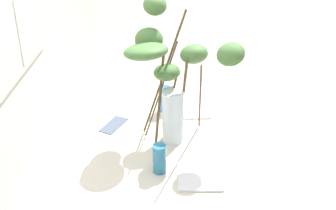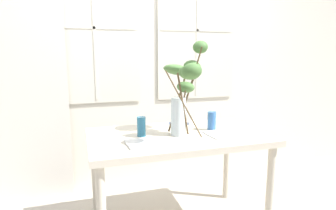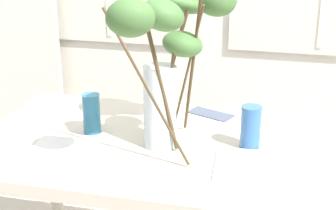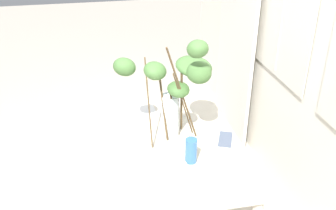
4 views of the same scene
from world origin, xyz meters
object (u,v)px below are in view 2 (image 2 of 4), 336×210
at_px(dining_table, 178,146).
at_px(drinking_glass_blue_right, 212,121).
at_px(vase_with_branches, 185,83).
at_px(plate_square_right, 222,134).
at_px(drinking_glass_blue_left, 141,127).
at_px(plate_square_left, 142,143).

bearing_deg(dining_table, drinking_glass_blue_right, 6.36).
bearing_deg(vase_with_branches, dining_table, 172.75).
height_order(vase_with_branches, drinking_glass_blue_right, vase_with_branches).
bearing_deg(dining_table, plate_square_right, -19.68).
xyz_separation_m(vase_with_branches, drinking_glass_blue_left, (-0.32, 0.03, -0.31)).
relative_size(dining_table, drinking_glass_blue_right, 8.95).
bearing_deg(plate_square_right, vase_with_branches, 158.23).
xyz_separation_m(dining_table, vase_with_branches, (0.05, -0.01, 0.48)).
bearing_deg(plate_square_right, plate_square_left, -175.34).
height_order(vase_with_branches, plate_square_left, vase_with_branches).
bearing_deg(vase_with_branches, drinking_glass_blue_right, 9.00).
bearing_deg(plate_square_right, drinking_glass_blue_left, 166.92).
distance_m(vase_with_branches, drinking_glass_blue_right, 0.40).
distance_m(drinking_glass_blue_left, plate_square_right, 0.61).
distance_m(vase_with_branches, plate_square_right, 0.48).
distance_m(vase_with_branches, drinking_glass_blue_left, 0.45).
height_order(vase_with_branches, plate_square_right, vase_with_branches).
bearing_deg(drinking_glass_blue_right, vase_with_branches, -171.00).
relative_size(dining_table, vase_with_branches, 1.88).
distance_m(vase_with_branches, plate_square_left, 0.55).
xyz_separation_m(drinking_glass_blue_left, drinking_glass_blue_right, (0.57, 0.01, 0.00)).
bearing_deg(plate_square_right, dining_table, 160.32).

